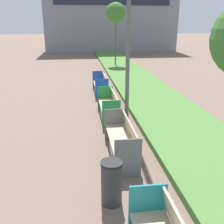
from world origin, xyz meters
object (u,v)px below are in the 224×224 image
at_px(bench_grey_frame, 122,142).
at_px(bench_green_frame, 109,108).
at_px(sapling_tree_far, 116,13).
at_px(litter_bin, 112,183).
at_px(bench_blue_frame, 101,86).

height_order(bench_grey_frame, bench_green_frame, same).
xyz_separation_m(bench_grey_frame, sapling_tree_far, (1.90, 14.89, 3.72)).
relative_size(bench_green_frame, litter_bin, 2.30).
bearing_deg(bench_blue_frame, bench_green_frame, -90.01).
distance_m(bench_grey_frame, bench_green_frame, 2.98).
distance_m(bench_green_frame, sapling_tree_far, 12.62).
distance_m(bench_blue_frame, sapling_tree_far, 9.30).
height_order(bench_grey_frame, bench_blue_frame, same).
height_order(litter_bin, sapling_tree_far, sapling_tree_far).
height_order(bench_grey_frame, sapling_tree_far, sapling_tree_far).
height_order(bench_blue_frame, litter_bin, bench_blue_frame).
xyz_separation_m(bench_green_frame, sapling_tree_far, (1.90, 11.91, 3.72)).
bearing_deg(bench_blue_frame, bench_grey_frame, -89.99).
relative_size(bench_blue_frame, sapling_tree_far, 0.44).
relative_size(bench_green_frame, sapling_tree_far, 0.42).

